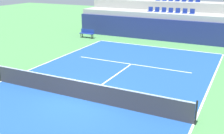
% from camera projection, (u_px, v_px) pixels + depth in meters
% --- Properties ---
extents(ground_plane, '(80.00, 80.00, 0.00)m').
position_uv_depth(ground_plane, '(81.00, 99.00, 13.59)').
color(ground_plane, '#4C8C4C').
extents(court_surface, '(11.00, 24.00, 0.01)m').
position_uv_depth(court_surface, '(81.00, 99.00, 13.59)').
color(court_surface, '#1E4C99').
rests_on(court_surface, ground_plane).
extents(baseline_far, '(11.00, 0.10, 0.00)m').
position_uv_depth(baseline_far, '(156.00, 47.00, 23.75)').
color(baseline_far, white).
rests_on(baseline_far, court_surface).
extents(sideline_left, '(0.10, 24.00, 0.00)m').
position_uv_depth(sideline_left, '(1.00, 81.00, 15.90)').
color(sideline_left, white).
rests_on(sideline_left, court_surface).
extents(sideline_right, '(0.10, 24.00, 0.00)m').
position_uv_depth(sideline_right, '(194.00, 124.00, 11.28)').
color(sideline_right, white).
rests_on(sideline_right, court_surface).
extents(service_line_far, '(8.26, 0.10, 0.00)m').
position_uv_depth(service_line_far, '(131.00, 64.00, 19.03)').
color(service_line_far, white).
rests_on(service_line_far, court_surface).
extents(centre_service_line, '(0.10, 6.40, 0.00)m').
position_uv_depth(centre_service_line, '(110.00, 79.00, 16.31)').
color(centre_service_line, white).
rests_on(centre_service_line, court_surface).
extents(back_wall, '(18.19, 0.30, 2.03)m').
position_uv_depth(back_wall, '(165.00, 30.00, 25.63)').
color(back_wall, navy).
rests_on(back_wall, ground_plane).
extents(stands_tier_lower, '(18.19, 2.40, 2.51)m').
position_uv_depth(stands_tier_lower, '(169.00, 26.00, 26.71)').
color(stands_tier_lower, '#9E9E99').
rests_on(stands_tier_lower, ground_plane).
extents(stands_tier_upper, '(18.19, 2.40, 3.39)m').
position_uv_depth(stands_tier_upper, '(176.00, 18.00, 28.61)').
color(stands_tier_upper, '#9E9E99').
rests_on(stands_tier_upper, ground_plane).
extents(seating_row_lower, '(4.51, 0.44, 0.44)m').
position_uv_depth(seating_row_lower, '(171.00, 11.00, 26.36)').
color(seating_row_lower, navy).
rests_on(seating_row_lower, stands_tier_lower).
extents(seating_row_upper, '(4.51, 0.44, 0.44)m').
position_uv_depth(seating_row_upper, '(177.00, 0.00, 28.12)').
color(seating_row_upper, navy).
rests_on(seating_row_upper, stands_tier_upper).
extents(tennis_net, '(11.08, 0.08, 1.07)m').
position_uv_depth(tennis_net, '(81.00, 90.00, 13.44)').
color(tennis_net, black).
rests_on(tennis_net, court_surface).
extents(player_bench, '(1.50, 0.40, 0.85)m').
position_uv_depth(player_bench, '(87.00, 33.00, 27.13)').
color(player_bench, navy).
rests_on(player_bench, ground_plane).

